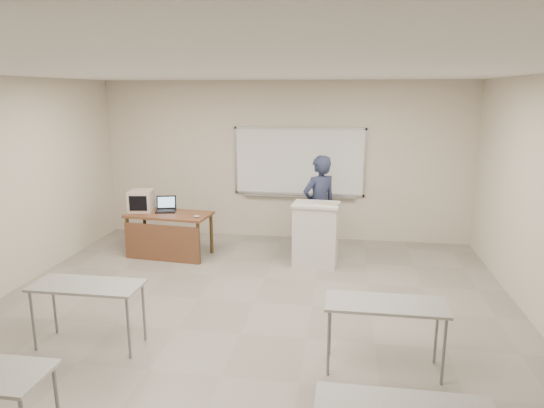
% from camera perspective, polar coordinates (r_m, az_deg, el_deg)
% --- Properties ---
extents(floor, '(7.00, 8.00, 0.01)m').
position_cam_1_polar(floor, '(5.92, -3.74, -15.04)').
color(floor, gray).
rests_on(floor, ground).
extents(whiteboard, '(2.48, 0.10, 1.31)m').
position_cam_1_polar(whiteboard, '(9.20, 3.23, 4.89)').
color(whiteboard, white).
rests_on(whiteboard, floor).
extents(student_desks, '(4.40, 2.20, 0.73)m').
position_cam_1_polar(student_desks, '(4.45, -7.69, -15.36)').
color(student_desks, '#A4A49F').
rests_on(student_desks, floor).
extents(instructor_desk, '(1.41, 0.71, 0.75)m').
position_cam_1_polar(instructor_desk, '(8.44, -12.20, -2.65)').
color(instructor_desk, brown).
rests_on(instructor_desk, floor).
extents(podium, '(0.74, 0.54, 1.04)m').
position_cam_1_polar(podium, '(7.94, 5.15, -3.55)').
color(podium, beige).
rests_on(podium, floor).
extents(crt_monitor, '(0.40, 0.45, 0.38)m').
position_cam_1_polar(crt_monitor, '(8.77, -15.14, 0.39)').
color(crt_monitor, '#BDAC98').
rests_on(crt_monitor, instructor_desk).
extents(laptop, '(0.34, 0.32, 0.25)m').
position_cam_1_polar(laptop, '(8.65, -12.28, -0.44)').
color(laptop, black).
rests_on(laptop, instructor_desk).
extents(mouse, '(0.11, 0.08, 0.04)m').
position_cam_1_polar(mouse, '(8.13, -8.86, -1.44)').
color(mouse, '#AAABB1').
rests_on(mouse, instructor_desk).
extents(keyboard, '(0.45, 0.27, 0.02)m').
position_cam_1_polar(keyboard, '(7.76, 6.31, 0.06)').
color(keyboard, '#BDAC98').
rests_on(keyboard, podium).
extents(presenter, '(0.76, 0.72, 1.75)m').
position_cam_1_polar(presenter, '(8.32, 5.57, -0.26)').
color(presenter, black).
rests_on(presenter, floor).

